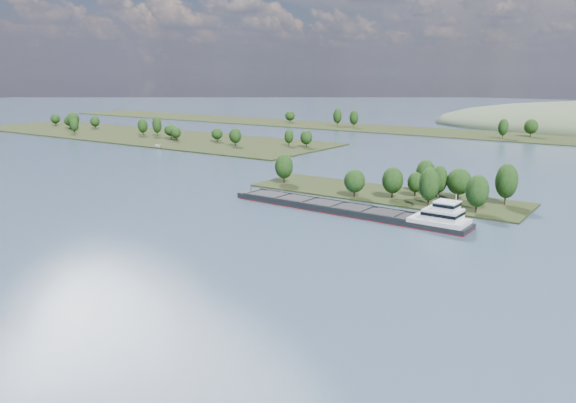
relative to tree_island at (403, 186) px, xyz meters
The scene contains 6 objects.
ground 59.77m from the tree_island, 97.27° to the right, with size 1800.00×1800.00×0.00m, color #374A60.
tree_island is the anchor object (origin of this frame).
left_bank 250.38m from the tree_island, 161.16° to the left, with size 300.00×80.00×15.03m.
back_shoreline 220.72m from the tree_island, 89.76° to the left, with size 900.00×60.00×15.60m.
cargo_barge 30.24m from the tree_island, 92.73° to the right, with size 81.93×12.47×11.04m.
motorboat 177.96m from the tree_island, 165.89° to the left, with size 2.23×5.93×2.29m, color white.
Camera 1 is at (84.64, -3.27, 43.38)m, focal length 35.00 mm.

